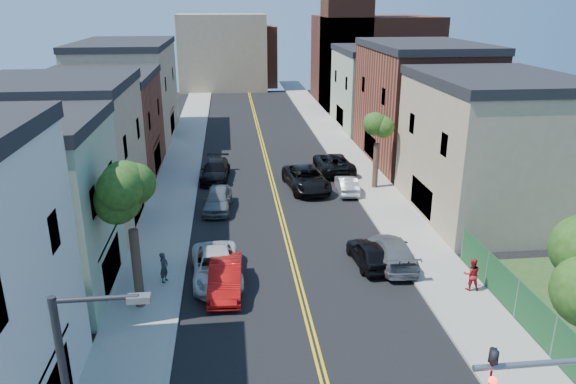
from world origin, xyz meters
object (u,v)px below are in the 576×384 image
object	(u,v)px
grey_car_right	(392,251)
silver_car_right	(347,185)
dark_car_right_far	(334,163)
black_car_left	(215,170)
black_car_right	(369,253)
black_suv_lane	(306,179)
red_sedan	(226,278)
white_pickup	(217,266)
grey_car_left	(218,199)
pedestrian_right	(472,274)
pedestrian_left	(164,267)

from	to	relation	value
grey_car_right	silver_car_right	xyz separation A→B (m)	(0.00, 12.04, -0.09)
dark_car_right_far	black_car_left	bearing A→B (deg)	1.91
black_car_right	black_suv_lane	xyz separation A→B (m)	(-1.67, 13.23, 0.15)
red_sedan	black_car_right	xyz separation A→B (m)	(7.99, 2.11, -0.05)
dark_car_right_far	black_car_right	bearing A→B (deg)	81.96
white_pickup	black_car_left	size ratio (longest dim) A/B	1.02
grey_car_left	grey_car_right	bearing A→B (deg)	-39.17
grey_car_right	pedestrian_right	xyz separation A→B (m)	(3.07, -3.53, 0.26)
dark_car_right_far	black_suv_lane	bearing A→B (deg)	51.24
black_car_left	silver_car_right	xyz separation A→B (m)	(10.11, -4.43, -0.12)
silver_car_right	pedestrian_left	xyz separation A→B (m)	(-12.47, -13.04, 0.31)
black_car_left	black_car_right	world-z (taller)	black_car_left
pedestrian_left	pedestrian_right	world-z (taller)	pedestrian_right
red_sedan	white_pickup	size ratio (longest dim) A/B	0.85
red_sedan	pedestrian_left	distance (m)	3.37
white_pickup	black_suv_lane	distance (m)	15.57
pedestrian_right	grey_car_right	bearing A→B (deg)	-39.91
black_car_right	red_sedan	bearing A→B (deg)	9.95
white_pickup	grey_car_right	xyz separation A→B (m)	(9.77, 0.79, -0.01)
black_car_left	black_car_right	bearing A→B (deg)	-57.13
dark_car_right_far	pedestrian_left	size ratio (longest dim) A/B	3.59
red_sedan	grey_car_left	bearing A→B (deg)	95.09
white_pickup	pedestrian_left	distance (m)	2.72
white_pickup	pedestrian_left	bearing A→B (deg)	-179.30
grey_car_right	pedestrian_left	bearing A→B (deg)	6.23
red_sedan	pedestrian_right	distance (m)	12.46
black_suv_lane	pedestrian_left	distance (m)	17.10
black_car_left	pedestrian_left	size ratio (longest dim) A/B	3.28
pedestrian_right	black_car_right	bearing A→B (deg)	-29.77
black_car_right	pedestrian_right	size ratio (longest dim) A/B	2.43
red_sedan	pedestrian_left	size ratio (longest dim) A/B	2.83
white_pickup	pedestrian_right	xyz separation A→B (m)	(12.85, -2.74, 0.25)
dark_car_right_far	black_suv_lane	size ratio (longest dim) A/B	0.95
grey_car_left	grey_car_right	world-z (taller)	grey_car_left
red_sedan	pedestrian_right	xyz separation A→B (m)	(12.37, -1.42, 0.24)
white_pickup	pedestrian_right	size ratio (longest dim) A/B	3.19
black_suv_lane	dark_car_right_far	bearing A→B (deg)	48.35
grey_car_right	dark_car_right_far	xyz separation A→B (m)	(0.00, 17.47, 0.07)
grey_car_left	pedestrian_right	bearing A→B (deg)	-40.46
silver_car_right	black_suv_lane	size ratio (longest dim) A/B	0.65
grey_car_right	dark_car_right_far	world-z (taller)	dark_car_right_far
red_sedan	white_pickup	xyz separation A→B (m)	(-0.47, 1.32, -0.00)
white_pickup	grey_car_left	size ratio (longest dim) A/B	1.18
red_sedan	black_car_left	bearing A→B (deg)	94.92
white_pickup	pedestrian_left	xyz separation A→B (m)	(-2.70, -0.21, 0.21)
black_car_left	grey_car_right	bearing A→B (deg)	-53.69
silver_car_right	red_sedan	bearing A→B (deg)	59.78
red_sedan	white_pickup	distance (m)	1.40
pedestrian_left	grey_car_right	bearing A→B (deg)	-63.99
dark_car_right_far	black_suv_lane	world-z (taller)	black_suv_lane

